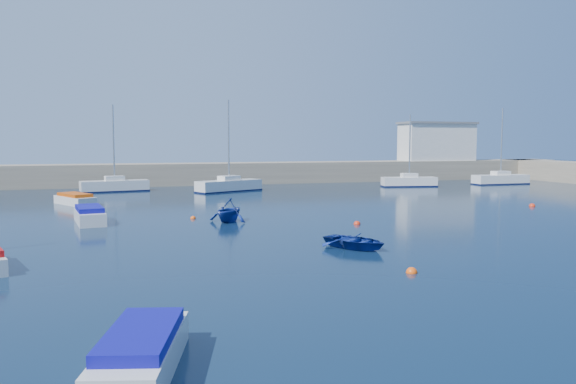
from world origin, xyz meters
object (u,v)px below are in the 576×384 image
object	(u,v)px
sailboat_7	(409,181)
sailboat_8	(500,179)
dinghy_left	(229,210)
harbor_office	(437,142)
sailboat_6	(229,185)
dinghy_center	(355,241)
motorboat_2	(75,199)
motorboat_3	(142,351)
motorboat_1	(90,215)
sailboat_5	(115,185)

from	to	relation	value
sailboat_7	sailboat_8	world-z (taller)	sailboat_8
dinghy_left	sailboat_8	bearing A→B (deg)	69.67
harbor_office	sailboat_6	bearing A→B (deg)	-161.10
harbor_office	dinghy_center	world-z (taller)	harbor_office
sailboat_8	dinghy_left	world-z (taller)	sailboat_8
sailboat_7	motorboat_2	distance (m)	36.89
sailboat_7	motorboat_3	bearing A→B (deg)	155.00
sailboat_6	sailboat_7	size ratio (longest dim) A/B	1.14
motorboat_1	sailboat_8	bearing A→B (deg)	15.11
sailboat_7	motorboat_1	bearing A→B (deg)	130.79
harbor_office	sailboat_8	distance (m)	11.60
motorboat_3	dinghy_center	size ratio (longest dim) A/B	1.36
harbor_office	sailboat_8	bearing A→B (deg)	-75.78
motorboat_1	sailboat_7	bearing A→B (deg)	22.36
harbor_office	sailboat_8	xyz separation A→B (m)	(2.63, -10.39, -4.46)
sailboat_8	motorboat_1	distance (m)	50.86
sailboat_8	motorboat_3	xyz separation A→B (m)	(-44.32, -45.39, -0.17)
sailboat_6	motorboat_3	world-z (taller)	sailboat_6
dinghy_center	dinghy_left	distance (m)	11.62
harbor_office	dinghy_center	xyz separation A→B (m)	(-31.07, -43.49, -4.75)
sailboat_5	sailboat_6	distance (m)	11.97
motorboat_3	dinghy_left	xyz separation A→B (m)	(6.37, 23.10, 0.30)
sailboat_6	dinghy_left	world-z (taller)	sailboat_6
motorboat_3	dinghy_left	size ratio (longest dim) A/B	1.56
motorboat_1	motorboat_2	bearing A→B (deg)	89.94
motorboat_2	motorboat_3	size ratio (longest dim) A/B	1.06
motorboat_1	motorboat_3	distance (m)	25.20
harbor_office	motorboat_2	xyz separation A→B (m)	(-45.71, -19.09, -4.65)
dinghy_left	motorboat_1	bearing A→B (deg)	-153.75
harbor_office	sailboat_6	distance (m)	33.21
motorboat_1	motorboat_2	size ratio (longest dim) A/B	0.97
motorboat_3	dinghy_center	world-z (taller)	motorboat_3
motorboat_2	dinghy_left	size ratio (longest dim) A/B	1.65
dinghy_center	motorboat_3	bearing A→B (deg)	-161.66
sailboat_5	motorboat_2	bearing A→B (deg)	155.15
harbor_office	motorboat_1	bearing A→B (deg)	-145.12
sailboat_5	sailboat_6	xyz separation A→B (m)	(11.50, -3.34, 0.01)
motorboat_2	dinghy_left	xyz separation A→B (m)	(10.39, -13.59, 0.32)
motorboat_1	dinghy_center	world-z (taller)	motorboat_1
sailboat_6	motorboat_2	distance (m)	16.83
sailboat_8	motorboat_3	bearing A→B (deg)	135.50
sailboat_7	motorboat_2	size ratio (longest dim) A/B	1.72
sailboat_6	motorboat_1	world-z (taller)	sailboat_6
harbor_office	sailboat_7	xyz separation A→B (m)	(-9.87, -10.35, -4.48)
sailboat_5	motorboat_1	xyz separation A→B (m)	(-1.37, -23.36, -0.13)
harbor_office	motorboat_3	bearing A→B (deg)	-126.77
dinghy_center	dinghy_left	size ratio (longest dim) A/B	1.15
sailboat_8	motorboat_3	size ratio (longest dim) A/B	2.03
sailboat_6	dinghy_center	size ratio (longest dim) A/B	2.83
sailboat_7	motorboat_2	bearing A→B (deg)	113.72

